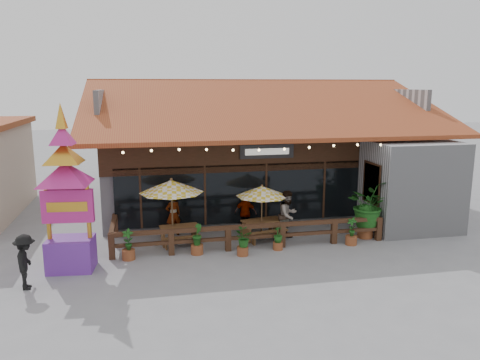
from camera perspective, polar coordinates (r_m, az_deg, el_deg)
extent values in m
plane|color=gray|center=(17.89, 6.23, -7.47)|extent=(100.00, 100.00, 0.00)
cube|color=#A5A5AA|center=(23.98, 1.22, 2.38)|extent=(14.00, 10.00, 4.00)
cube|color=#381D11|center=(18.58, 0.21, 3.47)|extent=(11.00, 0.16, 1.60)
cube|color=black|center=(18.87, 0.22, -1.66)|extent=(10.00, 0.12, 2.40)
cube|color=#F7B16F|center=(19.06, 0.09, -1.52)|extent=(9.80, 0.05, 2.20)
cube|color=#A5A5AA|center=(20.17, 20.12, -0.64)|extent=(3.50, 2.70, 3.60)
cube|color=red|center=(19.11, 15.77, -0.39)|extent=(0.06, 1.20, 1.50)
cube|color=#381D11|center=(19.11, 15.74, -0.39)|extent=(0.04, 1.34, 1.64)
cube|color=#964721|center=(20.30, 3.48, 8.95)|extent=(15.50, 7.05, 2.37)
cube|color=#964721|center=(27.12, -0.42, 9.59)|extent=(15.50, 7.05, 2.37)
cube|color=#964721|center=(23.68, 1.27, 12.03)|extent=(15.50, 0.30, 0.12)
cube|color=#A5A5AA|center=(23.17, -16.06, 8.34)|extent=(0.20, 9.00, 1.80)
cube|color=#A5A5AA|center=(26.17, 16.54, 8.62)|extent=(0.20, 9.00, 1.80)
cube|color=black|center=(18.69, 3.29, 3.50)|extent=(2.20, 0.10, 0.55)
cube|color=silver|center=(18.63, 3.34, 3.48)|extent=(1.80, 0.02, 0.25)
cube|color=#381D11|center=(18.45, -12.02, -2.22)|extent=(0.08, 0.08, 2.40)
cube|color=#381D11|center=(18.59, -4.29, -1.89)|extent=(0.08, 0.08, 2.40)
cube|color=#381D11|center=(19.05, 3.19, -1.54)|extent=(0.08, 0.08, 2.40)
cube|color=#381D11|center=(19.83, 10.19, -1.19)|extent=(0.08, 0.08, 2.40)
sphere|color=#FFD78C|center=(16.33, -14.08, 3.27)|extent=(0.09, 0.09, 0.09)
sphere|color=#FFD78C|center=(16.31, -10.75, 3.54)|extent=(0.09, 0.09, 0.09)
sphere|color=#FFD78C|center=(16.35, -7.42, 3.70)|extent=(0.09, 0.09, 0.09)
sphere|color=#FFD78C|center=(16.45, -4.11, 3.71)|extent=(0.09, 0.09, 0.09)
sphere|color=#FFD78C|center=(16.61, -0.85, 3.66)|extent=(0.09, 0.09, 0.09)
sphere|color=#FFD78C|center=(16.81, 2.34, 3.66)|extent=(0.09, 0.09, 0.09)
sphere|color=#FFD78C|center=(17.06, 5.44, 3.76)|extent=(0.09, 0.09, 0.09)
sphere|color=#FFD78C|center=(17.36, 8.45, 3.95)|extent=(0.09, 0.09, 0.09)
sphere|color=#FFD78C|center=(17.70, 11.35, 4.12)|extent=(0.09, 0.09, 0.09)
sphere|color=#FFD78C|center=(18.09, 14.13, 4.18)|extent=(0.09, 0.09, 0.09)
sphere|color=#FFD78C|center=(18.53, 16.79, 4.12)|extent=(0.09, 0.09, 0.09)
cube|color=#442918|center=(16.51, -15.39, -7.80)|extent=(0.20, 0.20, 0.90)
cube|color=#442918|center=(16.49, -8.38, -7.53)|extent=(0.20, 0.20, 0.90)
cube|color=#442918|center=(16.70, -1.46, -7.16)|extent=(0.20, 0.20, 0.90)
cube|color=#442918|center=(17.15, 5.17, -6.70)|extent=(0.20, 0.20, 0.90)
cube|color=#442918|center=(17.81, 11.38, -6.19)|extent=(0.20, 0.20, 0.90)
cube|color=#442918|center=(18.57, 16.53, -5.71)|extent=(0.20, 0.20, 0.90)
cube|color=#442918|center=(16.75, 1.58, -5.66)|extent=(9.80, 0.16, 0.14)
cube|color=#442918|center=(16.87, 1.57, -6.96)|extent=(9.80, 0.12, 0.12)
cube|color=#442918|center=(17.58, -15.21, -5.24)|extent=(0.16, 2.50, 0.14)
cube|color=#442918|center=(18.79, -14.94, -5.42)|extent=(0.20, 0.20, 0.90)
cylinder|color=brown|center=(17.38, -8.26, -4.04)|extent=(0.06, 0.06, 2.34)
cone|color=gold|center=(17.14, -8.36, -0.76)|extent=(2.45, 2.45, 0.46)
sphere|color=brown|center=(17.09, -8.38, 0.07)|extent=(0.10, 0.10, 0.10)
cylinder|color=black|center=(17.72, -8.15, -7.60)|extent=(0.45, 0.45, 0.06)
cylinder|color=brown|center=(17.89, 2.66, -4.07)|extent=(0.05, 0.05, 1.99)
cone|color=gold|center=(17.68, 2.69, -1.36)|extent=(2.48, 2.48, 0.39)
sphere|color=brown|center=(17.63, 2.70, -0.68)|extent=(0.09, 0.09, 0.09)
cylinder|color=black|center=(18.17, 2.64, -7.01)|extent=(0.38, 0.38, 0.05)
cube|color=brown|center=(17.50, -7.41, -5.67)|extent=(1.48, 0.80, 0.05)
cube|color=brown|center=(17.51, -9.40, -6.84)|extent=(0.13, 0.63, 0.66)
cube|color=brown|center=(17.71, -5.39, -6.53)|extent=(0.13, 0.63, 0.66)
cube|color=brown|center=(17.12, -7.10, -6.98)|extent=(1.44, 0.38, 0.04)
cube|color=brown|center=(18.04, -7.65, -6.03)|extent=(1.44, 0.38, 0.04)
cube|color=brown|center=(17.94, 2.76, -4.98)|extent=(1.65, 1.03, 0.06)
cube|color=brown|center=(17.76, 0.81, -6.33)|extent=(0.22, 0.67, 0.71)
cube|color=brown|center=(18.34, 4.63, -5.79)|extent=(0.22, 0.67, 0.71)
cube|color=brown|center=(17.57, 3.53, -6.32)|extent=(1.55, 0.59, 0.05)
cube|color=brown|center=(18.47, 2.02, -5.42)|extent=(1.55, 0.59, 0.05)
cube|color=#682A9C|center=(15.96, -19.88, -8.47)|extent=(1.50, 1.18, 1.05)
cube|color=#B9227A|center=(15.52, -20.27, -2.99)|extent=(1.59, 0.38, 1.05)
cube|color=orange|center=(15.40, -20.33, -3.10)|extent=(1.22, 0.15, 0.31)
cylinder|color=orange|center=(15.67, -22.44, -3.68)|extent=(0.14, 0.14, 1.75)
cylinder|color=orange|center=(15.48, -17.98, -3.54)|extent=(0.14, 0.14, 1.75)
pyramid|color=#B9227A|center=(15.25, -20.63, 2.11)|extent=(2.30, 2.30, 0.70)
pyramid|color=orange|center=(15.17, -20.78, 4.23)|extent=(1.63, 1.63, 0.61)
pyramid|color=#B9227A|center=(15.12, -20.93, 6.36)|extent=(1.05, 1.05, 0.61)
pyramid|color=orange|center=(15.08, -21.11, 8.84)|extent=(0.48, 0.48, 0.79)
cylinder|color=brown|center=(18.83, 15.00, -6.13)|extent=(0.60, 0.60, 0.44)
imported|color=#1C5C1A|center=(18.53, 15.18, -2.84)|extent=(1.98, 2.07, 1.79)
sphere|color=#1C5C1A|center=(18.60, 15.67, -3.89)|extent=(0.60, 0.60, 0.60)
sphere|color=#1C5C1A|center=(18.63, 14.64, -3.17)|extent=(0.52, 0.52, 0.52)
imported|color=#381D11|center=(18.45, -8.14, -4.19)|extent=(0.71, 0.58, 1.68)
imported|color=#381D11|center=(17.89, 5.85, -4.27)|extent=(1.17, 1.12, 1.90)
imported|color=#381D11|center=(18.78, 0.70, -3.99)|extent=(0.98, 0.76, 1.55)
imported|color=black|center=(14.93, -24.68, -9.06)|extent=(0.71, 1.11, 1.62)
cylinder|color=brown|center=(16.42, -13.43, -8.83)|extent=(0.44, 0.44, 0.35)
imported|color=#1C5C1A|center=(16.25, -13.51, -7.06)|extent=(0.42, 0.33, 0.72)
cylinder|color=brown|center=(16.54, -5.26, -8.40)|extent=(0.44, 0.44, 0.35)
imported|color=#1C5C1A|center=(16.37, -5.29, -6.64)|extent=(0.33, 0.41, 0.72)
cylinder|color=brown|center=(16.35, 0.33, -8.66)|extent=(0.39, 0.39, 0.32)
imported|color=#1C5C1A|center=(16.19, 0.33, -7.05)|extent=(0.77, 0.76, 0.65)
cylinder|color=brown|center=(16.95, 4.63, -8.01)|extent=(0.35, 0.35, 0.28)
imported|color=#1C5C1A|center=(16.82, 4.66, -6.62)|extent=(0.40, 0.40, 0.58)
cylinder|color=brown|center=(17.88, 13.39, -7.15)|extent=(0.42, 0.42, 0.34)
imported|color=#1C5C1A|center=(17.73, 13.47, -5.57)|extent=(0.41, 0.44, 0.70)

